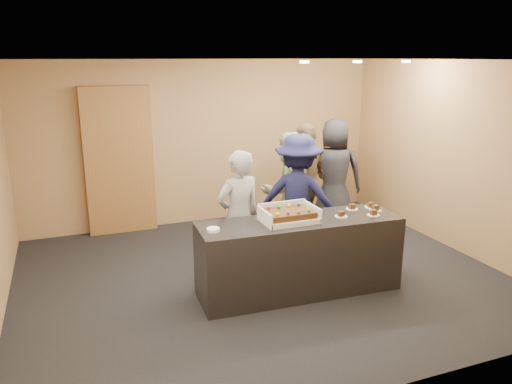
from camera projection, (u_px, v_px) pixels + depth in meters
room at (261, 174)px, 6.08m from camera, size 6.04×6.00×2.70m
serving_counter at (299, 256)px, 5.91m from camera, size 2.43×0.81×0.90m
storage_cabinet at (119, 161)px, 7.80m from camera, size 1.05×0.15×2.31m
cake_box at (288, 217)px, 5.75m from camera, size 0.63×0.43×0.18m
sheet_cake at (289, 213)px, 5.72m from camera, size 0.53×0.37×0.11m
plate_stack at (213, 230)px, 5.42m from camera, size 0.15×0.15×0.04m
slice_a at (341, 215)px, 5.91m from camera, size 0.15×0.15×0.07m
slice_b at (352, 207)px, 6.19m from camera, size 0.15×0.15×0.07m
slice_c at (373, 213)px, 5.96m from camera, size 0.15×0.15×0.07m
slice_d at (371, 206)px, 6.26m from camera, size 0.15×0.15×0.07m
slice_e at (375, 209)px, 6.14m from camera, size 0.15×0.15×0.07m
person_server_grey at (239, 217)px, 6.12m from camera, size 0.68×0.52×1.67m
person_sage_man at (287, 191)px, 7.24m from camera, size 0.91×0.76×1.71m
person_navy_man at (298, 198)px, 6.77m from camera, size 1.30×1.18×1.75m
person_brown_extra at (306, 183)px, 7.50m from camera, size 1.11×0.99×1.81m
person_dark_suit at (334, 174)px, 8.05m from camera, size 1.04×0.88×1.81m
ceiling_spotlights at (357, 62)px, 6.75m from camera, size 1.72×0.12×0.03m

